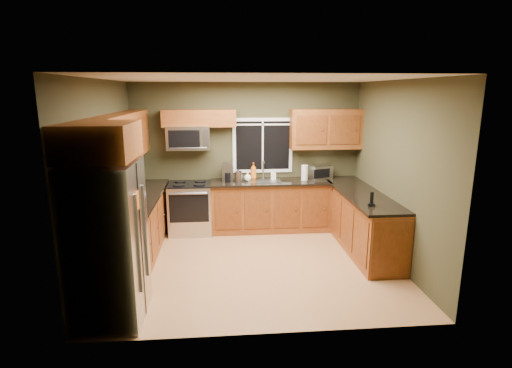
{
  "coord_description": "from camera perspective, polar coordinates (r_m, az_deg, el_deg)",
  "views": [
    {
      "loc": [
        -0.47,
        -5.58,
        2.53
      ],
      "look_at": [
        0.05,
        0.35,
        1.15
      ],
      "focal_mm": 28.0,
      "sensor_mm": 36.0,
      "label": 1
    }
  ],
  "objects": [
    {
      "name": "soap_bottle_b",
      "position": [
        7.38,
        2.49,
        1.39
      ],
      "size": [
        0.09,
        0.09,
        0.2
      ],
      "primitive_type": "imported",
      "rotation": [
        0.0,
        0.0,
        -0.02
      ],
      "color": "white",
      "rests_on": "countertop_back"
    },
    {
      "name": "soap_bottle_c",
      "position": [
        7.27,
        -1.19,
        1.09
      ],
      "size": [
        0.15,
        0.15,
        0.16
      ],
      "primitive_type": "imported",
      "rotation": [
        0.0,
        0.0,
        0.23
      ],
      "color": "white",
      "rests_on": "countertop_back"
    },
    {
      "name": "cordless_phone",
      "position": [
        5.91,
        16.18,
        -2.46
      ],
      "size": [
        0.12,
        0.12,
        0.21
      ],
      "color": "black",
      "rests_on": "countertop_peninsula"
    },
    {
      "name": "base_cabinets_back",
      "position": [
        7.43,
        2.04,
        -3.2
      ],
      "size": [
        2.17,
        0.6,
        0.9
      ],
      "primitive_type": "cube",
      "color": "brown",
      "rests_on": "ground"
    },
    {
      "name": "upper_cabinets_back_right",
      "position": [
        7.49,
        9.95,
        7.74
      ],
      "size": [
        1.3,
        0.33,
        0.72
      ],
      "primitive_type": "cube",
      "color": "brown",
      "rests_on": "back_wall"
    },
    {
      "name": "floor",
      "position": [
        6.14,
        -0.18,
        -11.26
      ],
      "size": [
        4.2,
        4.2,
        0.0
      ],
      "primitive_type": "plane",
      "color": "#AA774A",
      "rests_on": "ground"
    },
    {
      "name": "front_wall",
      "position": [
        3.99,
        1.97,
        -4.2
      ],
      "size": [
        4.2,
        0.0,
        4.2
      ],
      "primitive_type": "plane",
      "rotation": [
        -1.57,
        0.0,
        0.0
      ],
      "color": "#373620",
      "rests_on": "ground"
    },
    {
      "name": "paper_towel_roll",
      "position": [
        7.36,
        6.95,
        1.61
      ],
      "size": [
        0.13,
        0.13,
        0.31
      ],
      "color": "white",
      "rests_on": "countertop_back"
    },
    {
      "name": "soap_bottle_a",
      "position": [
        7.44,
        -0.37,
        1.91
      ],
      "size": [
        0.13,
        0.13,
        0.3
      ],
      "primitive_type": "imported",
      "rotation": [
        0.0,
        0.0,
        0.14
      ],
      "color": "orange",
      "rests_on": "countertop_back"
    },
    {
      "name": "upper_cabinets_back_left",
      "position": [
        7.24,
        -8.11,
        9.29
      ],
      "size": [
        1.3,
        0.33,
        0.3
      ],
      "primitive_type": "cube",
      "color": "brown",
      "rests_on": "back_wall"
    },
    {
      "name": "countertop_peninsula",
      "position": [
        6.72,
        14.66,
        -1.24
      ],
      "size": [
        0.65,
        2.5,
        0.04
      ],
      "primitive_type": "cube",
      "color": "black",
      "rests_on": "base_cabinets_peninsula"
    },
    {
      "name": "countertop_back",
      "position": [
        7.29,
        2.09,
        0.29
      ],
      "size": [
        2.17,
        0.65,
        0.04
      ],
      "primitive_type": "cube",
      "color": "black",
      "rests_on": "base_cabinets_back"
    },
    {
      "name": "upper_cabinets_left",
      "position": [
        6.26,
        -18.62,
        6.24
      ],
      "size": [
        0.33,
        2.65,
        0.72
      ],
      "primitive_type": "cube",
      "color": "brown",
      "rests_on": "left_wall"
    },
    {
      "name": "microwave",
      "position": [
        7.25,
        -9.63,
        6.54
      ],
      "size": [
        0.76,
        0.41,
        0.42
      ],
      "color": "#B7B7BC",
      "rests_on": "back_wall"
    },
    {
      "name": "left_wall",
      "position": [
        5.93,
        -20.86,
        0.71
      ],
      "size": [
        0.0,
        3.6,
        3.6
      ],
      "primitive_type": "plane",
      "rotation": [
        1.57,
        0.0,
        1.57
      ],
      "color": "#373620",
      "rests_on": "ground"
    },
    {
      "name": "upper_cabinet_over_fridge",
      "position": [
        4.49,
        -21.53,
        5.74
      ],
      "size": [
        0.72,
        0.9,
        0.38
      ],
      "primitive_type": "cube",
      "color": "brown",
      "rests_on": "left_wall"
    },
    {
      "name": "range",
      "position": [
        7.37,
        -9.34,
        -3.36
      ],
      "size": [
        0.76,
        0.69,
        0.94
      ],
      "color": "#B7B7BC",
      "rests_on": "ground"
    },
    {
      "name": "toaster_oven",
      "position": [
        7.57,
        9.13,
        1.72
      ],
      "size": [
        0.47,
        0.42,
        0.25
      ],
      "color": "#B7B7BC",
      "rests_on": "countertop_back"
    },
    {
      "name": "coffee_maker",
      "position": [
        7.26,
        -4.08,
        1.61
      ],
      "size": [
        0.2,
        0.27,
        0.32
      ],
      "color": "slate",
      "rests_on": "countertop_back"
    },
    {
      "name": "right_wall",
      "position": [
        6.25,
        19.36,
        1.43
      ],
      "size": [
        0.0,
        3.6,
        3.6
      ],
      "primitive_type": "plane",
      "rotation": [
        1.57,
        0.0,
        -1.57
      ],
      "color": "#373620",
      "rests_on": "ground"
    },
    {
      "name": "base_cabinets_left",
      "position": [
        6.54,
        -16.56,
        -6.06
      ],
      "size": [
        0.6,
        2.65,
        0.9
      ],
      "primitive_type": "cube",
      "color": "brown",
      "rests_on": "ground"
    },
    {
      "name": "countertop_left",
      "position": [
        6.4,
        -16.62,
        -2.07
      ],
      "size": [
        0.65,
        2.65,
        0.04
      ],
      "primitive_type": "cube",
      "color": "black",
      "rests_on": "base_cabinets_left"
    },
    {
      "name": "base_cabinets_peninsula",
      "position": [
        6.85,
        14.66,
        -5.06
      ],
      "size": [
        0.6,
        2.52,
        0.9
      ],
      "color": "brown",
      "rests_on": "ground"
    },
    {
      "name": "refrigerator",
      "position": [
        4.75,
        -20.37,
        -7.87
      ],
      "size": [
        0.74,
        0.9,
        1.8
      ],
      "color": "#B7B7BC",
      "rests_on": "ground"
    },
    {
      "name": "ceiling",
      "position": [
        5.6,
        -0.21,
        14.79
      ],
      "size": [
        4.2,
        4.2,
        0.0
      ],
      "primitive_type": "plane",
      "rotation": [
        3.14,
        0.0,
        0.0
      ],
      "color": "white",
      "rests_on": "back_wall"
    },
    {
      "name": "window",
      "position": [
        7.46,
        0.96,
        5.54
      ],
      "size": [
        1.12,
        0.03,
        1.02
      ],
      "color": "white",
      "rests_on": "back_wall"
    },
    {
      "name": "sink",
      "position": [
        7.29,
        1.18,
        0.55
      ],
      "size": [
        0.6,
        0.42,
        0.36
      ],
      "color": "slate",
      "rests_on": "countertop_back"
    },
    {
      "name": "back_wall",
      "position": [
        7.49,
        -1.35,
        3.99
      ],
      "size": [
        4.2,
        0.0,
        4.2
      ],
      "primitive_type": "plane",
      "rotation": [
        1.57,
        0.0,
        0.0
      ],
      "color": "#373620",
      "rests_on": "ground"
    },
    {
      "name": "kettle",
      "position": [
        7.16,
        -2.54,
        1.13
      ],
      "size": [
        0.16,
        0.16,
        0.24
      ],
      "color": "#B7B7BC",
      "rests_on": "countertop_back"
    }
  ]
}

